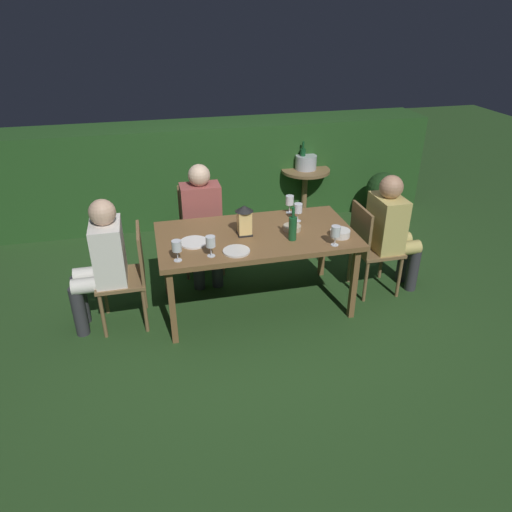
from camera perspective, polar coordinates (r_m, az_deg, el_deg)
name	(u,v)px	position (r m, az deg, el deg)	size (l,w,h in m)	color
ground_plane	(256,304)	(4.44, 0.00, -5.78)	(16.00, 16.00, 0.00)	#26471E
dining_table	(256,239)	(4.10, 0.00, 2.00)	(1.69, 0.90, 0.73)	brown
chair_head_near	(129,273)	(4.11, -15.03, -1.95)	(0.40, 0.42, 0.87)	brown
person_in_cream	(102,259)	(4.05, -18.04, -0.39)	(0.48, 0.38, 1.15)	white
chair_head_far	(370,245)	(4.54, 13.56, 1.27)	(0.40, 0.42, 0.87)	brown
person_in_mustard	(392,228)	(4.56, 15.98, 3.22)	(0.48, 0.38, 1.15)	tan
chair_side_right_a	(200,224)	(4.87, -6.68, 3.84)	(0.42, 0.40, 0.87)	brown
person_in_rust	(202,218)	(4.64, -6.47, 4.58)	(0.38, 0.47, 1.15)	#9E4C47
lantern_centerpiece	(244,219)	(4.00, -1.41, 4.51)	(0.15, 0.15, 0.27)	black
green_bottle_on_table	(293,228)	(3.94, 4.42, 3.40)	(0.07, 0.07, 0.29)	#195128
wine_glass_a	(290,201)	(4.46, 4.06, 6.60)	(0.08, 0.08, 0.17)	silver
wine_glass_b	(298,209)	(4.29, 5.07, 5.63)	(0.08, 0.08, 0.17)	silver
wine_glass_c	(336,232)	(3.89, 9.55, 2.85)	(0.08, 0.08, 0.17)	silver
wine_glass_d	(211,243)	(3.68, -5.48, 1.62)	(0.08, 0.08, 0.17)	silver
wine_glass_e	(177,247)	(3.65, -9.50, 1.08)	(0.08, 0.08, 0.17)	silver
plate_a	(236,251)	(3.78, -2.36, 0.60)	(0.22, 0.22, 0.01)	silver
plate_b	(194,242)	(3.95, -7.46, 1.64)	(0.24, 0.24, 0.01)	white
bowl_olives	(340,233)	(4.08, 10.07, 2.75)	(0.17, 0.17, 0.06)	silver
bowl_bread	(292,228)	(4.14, 4.37, 3.40)	(0.15, 0.15, 0.04)	#BCAD8E
side_table	(305,186)	(6.05, 5.87, 8.39)	(0.60, 0.60, 0.66)	brown
ice_bucket	(306,161)	(5.95, 6.00, 11.23)	(0.26, 0.26, 0.34)	#B2B7BF
hedge_backdrop	(216,171)	(6.11, -4.81, 10.18)	(5.36, 0.65, 1.20)	#234C1E
potted_plant_by_hedge	(382,195)	(6.20, 14.92, 7.14)	(0.41, 0.41, 0.63)	brown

